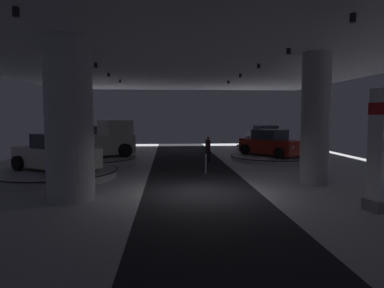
# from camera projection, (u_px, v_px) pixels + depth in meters

# --- Properties ---
(ground) EXTENTS (24.00, 44.00, 0.06)m
(ground) POSITION_uv_depth(u_px,v_px,m) (201.00, 193.00, 12.68)
(ground) COLOR silver
(ceiling_with_spotlights) EXTENTS (24.00, 44.00, 0.39)m
(ceiling_with_spotlights) POSITION_uv_depth(u_px,v_px,m) (202.00, 43.00, 12.21)
(ceiling_with_spotlights) COLOR silver
(column_left) EXTENTS (1.60, 1.60, 5.50)m
(column_left) POSITION_uv_depth(u_px,v_px,m) (69.00, 120.00, 11.46)
(column_left) COLOR silver
(column_left) RESTS_ON ground
(column_right) EXTENTS (1.18, 1.18, 5.50)m
(column_right) POSITION_uv_depth(u_px,v_px,m) (315.00, 119.00, 14.10)
(column_right) COLOR #ADADB2
(column_right) RESTS_ON ground
(display_platform_deep_right) EXTENTS (4.76, 4.76, 0.36)m
(display_platform_deep_right) POSITION_uv_depth(u_px,v_px,m) (265.00, 147.00, 28.80)
(display_platform_deep_right) COLOR silver
(display_platform_deep_right) RESTS_ON ground
(display_car_deep_right) EXTENTS (2.50, 4.35, 1.71)m
(display_car_deep_right) POSITION_uv_depth(u_px,v_px,m) (265.00, 136.00, 28.69)
(display_car_deep_right) COLOR silver
(display_car_deep_right) RESTS_ON display_platform_deep_right
(display_platform_deep_left) EXTENTS (5.30, 5.30, 0.34)m
(display_platform_deep_left) POSITION_uv_depth(u_px,v_px,m) (98.00, 149.00, 27.57)
(display_platform_deep_left) COLOR #333338
(display_platform_deep_left) RESTS_ON ground
(display_car_deep_left) EXTENTS (3.36, 4.57, 1.71)m
(display_car_deep_left) POSITION_uv_depth(u_px,v_px,m) (98.00, 138.00, 27.52)
(display_car_deep_left) COLOR silver
(display_car_deep_left) RESTS_ON display_platform_deep_left
(display_platform_mid_left) EXTENTS (5.60, 5.60, 0.37)m
(display_platform_mid_left) POSITION_uv_depth(u_px,v_px,m) (57.00, 174.00, 15.64)
(display_platform_mid_left) COLOR #B7B7BC
(display_platform_mid_left) RESTS_ON ground
(display_car_mid_left) EXTENTS (4.47, 3.89, 1.71)m
(display_car_mid_left) POSITION_uv_depth(u_px,v_px,m) (56.00, 154.00, 15.54)
(display_car_mid_left) COLOR silver
(display_car_mid_left) RESTS_ON display_platform_mid_left
(display_platform_far_right) EXTENTS (5.33, 5.33, 0.28)m
(display_platform_far_right) POSITION_uv_depth(u_px,v_px,m) (271.00, 157.00, 22.15)
(display_platform_far_right) COLOR #B7B7BC
(display_platform_far_right) RESTS_ON ground
(display_car_far_right) EXTENTS (3.76, 4.51, 1.71)m
(display_car_far_right) POSITION_uv_depth(u_px,v_px,m) (271.00, 144.00, 22.10)
(display_car_far_right) COLOR maroon
(display_car_far_right) RESTS_ON display_platform_far_right
(display_platform_far_left) EXTENTS (5.68, 5.68, 0.30)m
(display_platform_far_left) POSITION_uv_depth(u_px,v_px,m) (90.00, 159.00, 21.11)
(display_platform_far_left) COLOR #B7B7BC
(display_platform_far_left) RESTS_ON ground
(pickup_truck_far_left) EXTENTS (5.60, 4.66, 2.30)m
(pickup_truck_far_left) POSITION_uv_depth(u_px,v_px,m) (95.00, 142.00, 21.21)
(pickup_truck_far_left) COLOR silver
(pickup_truck_far_left) RESTS_ON display_platform_far_left
(visitor_walking_near) EXTENTS (0.32, 0.32, 1.59)m
(visitor_walking_near) POSITION_uv_depth(u_px,v_px,m) (208.00, 148.00, 20.95)
(visitor_walking_near) COLOR black
(visitor_walking_near) RESTS_ON ground
(stanchion_a) EXTENTS (0.28, 0.28, 1.01)m
(stanchion_a) POSITION_uv_depth(u_px,v_px,m) (206.00, 167.00, 16.74)
(stanchion_a) COLOR #333338
(stanchion_a) RESTS_ON ground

